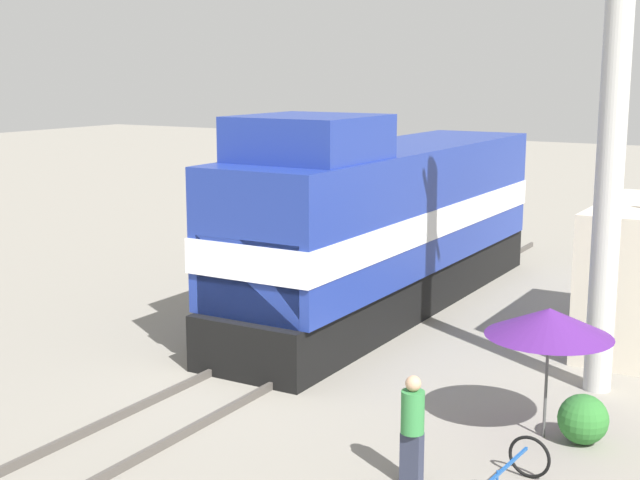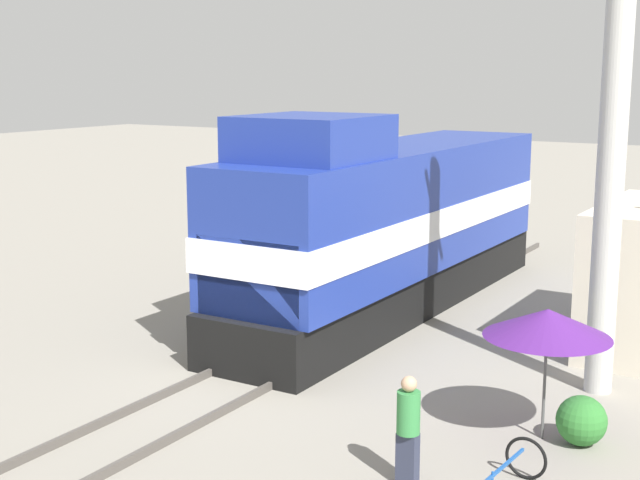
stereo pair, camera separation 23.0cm
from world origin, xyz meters
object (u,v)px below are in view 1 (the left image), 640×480
object	(u,v)px
locomotive	(384,224)
utility_pole	(612,142)
bicycle	(506,478)
person_bystander	(412,426)
vendor_umbrella	(549,322)

from	to	relation	value
locomotive	utility_pole	xyz separation A→B (m)	(6.00, -2.99, 2.46)
utility_pole	bicycle	world-z (taller)	utility_pole
utility_pole	person_bystander	world-z (taller)	utility_pole
utility_pole	person_bystander	size ratio (longest dim) A/B	5.57
person_bystander	utility_pole	bearing A→B (deg)	75.68
utility_pole	bicycle	xyz separation A→B (m)	(-0.02, -5.15, -4.31)
utility_pole	locomotive	bearing A→B (deg)	153.51
utility_pole	person_bystander	xyz separation A→B (m)	(-1.37, -5.35, -3.75)
vendor_umbrella	person_bystander	size ratio (longest dim) A/B	1.32
locomotive	bicycle	world-z (taller)	locomotive
vendor_umbrella	person_bystander	distance (m)	3.08
utility_pole	vendor_umbrella	distance (m)	3.82
locomotive	utility_pole	bearing A→B (deg)	-26.49
locomotive	bicycle	distance (m)	10.27
locomotive	utility_pole	size ratio (longest dim) A/B	1.41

